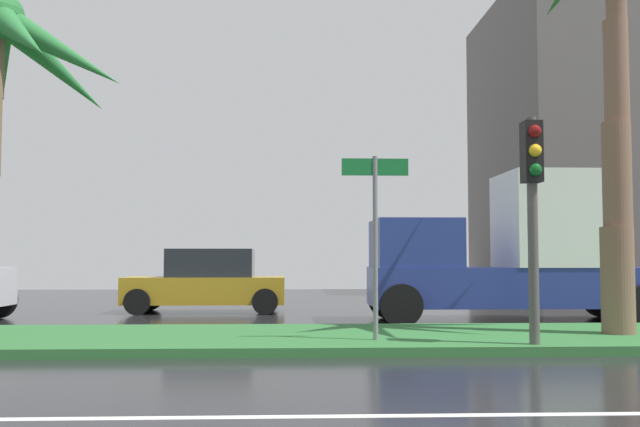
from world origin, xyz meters
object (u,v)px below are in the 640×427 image
street_name_sign (375,221)px  box_truck_following (511,255)px  car_in_traffic_leading (207,282)px  traffic_signal_median_right (533,187)px

street_name_sign → box_truck_following: 6.32m
car_in_traffic_leading → box_truck_following: 8.11m
traffic_signal_median_right → box_truck_following: size_ratio=0.55×
street_name_sign → car_in_traffic_leading: size_ratio=0.70×
traffic_signal_median_right → car_in_traffic_leading: traffic_signal_median_right is taller
street_name_sign → car_in_traffic_leading: 9.10m
car_in_traffic_leading → box_truck_following: box_truck_following is taller
street_name_sign → car_in_traffic_leading: street_name_sign is taller
traffic_signal_median_right → street_name_sign: traffic_signal_median_right is taller
traffic_signal_median_right → car_in_traffic_leading: bearing=123.8°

